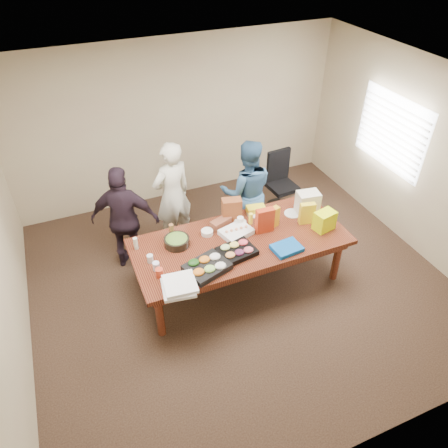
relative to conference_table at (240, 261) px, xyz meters
name	(u,v)px	position (x,y,z in m)	size (l,w,h in m)	color
floor	(239,281)	(0.00, 0.00, -0.39)	(5.50, 5.00, 0.02)	#47301E
ceiling	(245,91)	(0.00, 0.00, 2.33)	(5.50, 5.00, 0.02)	white
wall_back	(178,122)	(0.00, 2.50, 0.98)	(5.50, 0.04, 2.70)	beige
wall_front	(376,370)	(0.00, -2.50, 0.98)	(5.50, 0.04, 2.70)	beige
wall_right	(419,159)	(2.75, 0.00, 0.98)	(0.04, 5.00, 2.70)	beige
window_panel	(391,132)	(2.72, 0.60, 1.12)	(0.03, 1.40, 1.10)	white
window_blinds	(389,132)	(2.68, 0.60, 1.12)	(0.04, 1.36, 1.00)	beige
conference_table	(240,261)	(0.00, 0.00, 0.00)	(2.80, 1.20, 0.75)	#4C1C0F
office_chair	(283,185)	(1.37, 1.31, 0.12)	(0.51, 0.51, 0.99)	black
person_center	(172,195)	(-0.54, 1.21, 0.46)	(0.61, 0.40, 1.68)	beige
person_right	(247,192)	(0.51, 0.91, 0.44)	(0.79, 0.62, 1.63)	#325981
person_left	(125,219)	(-1.29, 0.96, 0.42)	(0.93, 0.39, 1.59)	black
veggie_tray	(207,267)	(-0.60, -0.35, 0.41)	(0.49, 0.39, 0.08)	black
fruit_tray	(237,251)	(-0.15, -0.22, 0.41)	(0.44, 0.35, 0.07)	black
sheet_cake	(236,232)	(0.00, 0.13, 0.41)	(0.40, 0.30, 0.07)	white
salad_bowl	(177,242)	(-0.79, 0.23, 0.43)	(0.32, 0.32, 0.10)	black
chip_bag_blue	(287,248)	(0.46, -0.40, 0.40)	(0.36, 0.27, 0.05)	#0950A9
chip_bag_red	(265,220)	(0.37, 0.05, 0.55)	(0.24, 0.10, 0.35)	#B73214
chip_bag_yellow	(307,213)	(0.97, -0.01, 0.53)	(0.20, 0.08, 0.31)	yellow
chip_bag_orange	(272,218)	(0.51, 0.09, 0.52)	(0.19, 0.08, 0.30)	orange
mayo_jar	(240,222)	(0.12, 0.28, 0.44)	(0.09, 0.09, 0.14)	white
mustard_bottle	(251,219)	(0.27, 0.27, 0.46)	(0.06, 0.06, 0.16)	yellow
dressing_bottle	(172,231)	(-0.80, 0.41, 0.47)	(0.06, 0.06, 0.20)	brown
ranch_bottle	(136,243)	(-1.28, 0.36, 0.46)	(0.06, 0.06, 0.17)	beige
banana_bunch	(256,209)	(0.46, 0.48, 0.42)	(0.26, 0.15, 0.09)	yellow
bread_loaf	(221,223)	(-0.12, 0.36, 0.43)	(0.29, 0.13, 0.12)	brown
kraft_bag	(232,210)	(0.06, 0.43, 0.55)	(0.26, 0.15, 0.34)	brown
red_cup	(159,273)	(-1.15, -0.24, 0.43)	(0.09, 0.09, 0.12)	#C23B1F
clear_cup_a	(156,266)	(-1.15, -0.12, 0.43)	(0.08, 0.08, 0.11)	white
clear_cup_b	(150,259)	(-1.18, 0.04, 0.43)	(0.08, 0.08, 0.11)	silver
pizza_box_lower	(178,288)	(-1.01, -0.52, 0.40)	(0.36, 0.36, 0.04)	white
pizza_box_upper	(180,284)	(-0.99, -0.51, 0.44)	(0.36, 0.36, 0.04)	white
plate_a	(292,213)	(0.91, 0.24, 0.38)	(0.23, 0.23, 0.01)	silver
plate_b	(255,213)	(0.42, 0.44, 0.38)	(0.23, 0.23, 0.01)	silver
dip_bowl_a	(240,223)	(0.12, 0.28, 0.41)	(0.16, 0.16, 0.07)	white
dip_bowl_b	(207,232)	(-0.36, 0.28, 0.41)	(0.16, 0.16, 0.06)	white
grocery_bag_white	(308,203)	(1.11, 0.20, 0.54)	(0.30, 0.22, 0.32)	white
grocery_bag_yellow	(324,221)	(1.12, -0.21, 0.51)	(0.27, 0.19, 0.27)	#E8FF08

